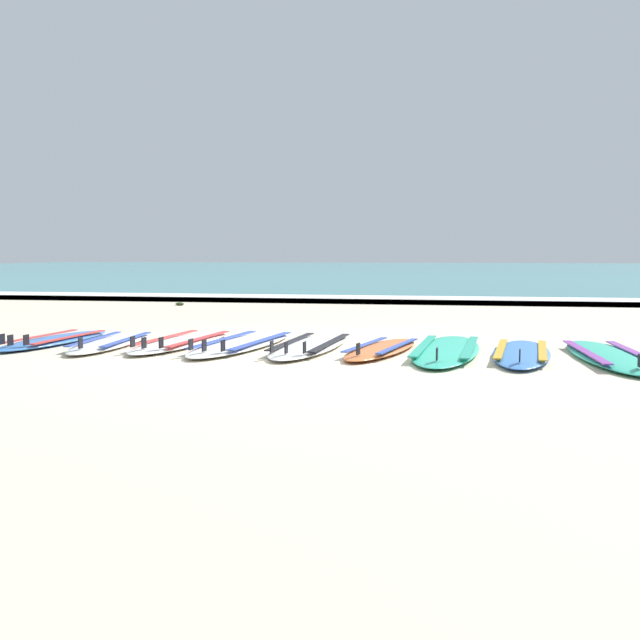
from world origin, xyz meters
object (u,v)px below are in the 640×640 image
object	(u,v)px
surfboard_3	(242,343)
surfboard_7	(521,353)
surfboard_6	(446,350)
surfboard_8	(609,356)
surfboard_4	(311,345)
surfboard_5	(382,349)
surfboard_2	(182,342)
surfboard_0	(55,340)
surfboard_1	(111,342)

from	to	relation	value
surfboard_3	surfboard_7	size ratio (longest dim) A/B	1.13
surfboard_6	surfboard_8	size ratio (longest dim) A/B	1.05
surfboard_4	surfboard_5	distance (m)	0.79
surfboard_2	surfboard_8	xyz separation A→B (m)	(4.46, -0.35, -0.00)
surfboard_5	surfboard_7	bearing A→B (deg)	-2.99
surfboard_4	surfboard_6	world-z (taller)	same
surfboard_2	surfboard_6	size ratio (longest dim) A/B	0.88
surfboard_3	surfboard_8	xyz separation A→B (m)	(3.75, -0.31, -0.00)
surfboard_0	surfboard_8	xyz separation A→B (m)	(5.93, -0.23, -0.00)
surfboard_4	surfboard_3	bearing A→B (deg)	176.94
surfboard_3	surfboard_4	bearing A→B (deg)	-3.06
surfboard_1	surfboard_2	xyz separation A→B (m)	(0.74, 0.23, 0.00)
surfboard_1	surfboard_6	bearing A→B (deg)	0.66
surfboard_8	surfboard_3	bearing A→B (deg)	175.34
surfboard_0	surfboard_7	distance (m)	5.12
surfboard_6	surfboard_7	xyz separation A→B (m)	(0.73, -0.12, 0.00)
surfboard_2	surfboard_4	size ratio (longest dim) A/B	0.97
surfboard_2	surfboard_6	xyz separation A→B (m)	(2.91, -0.19, -0.00)
surfboard_0	surfboard_1	size ratio (longest dim) A/B	1.00
surfboard_3	surfboard_6	distance (m)	2.21
surfboard_2	surfboard_7	bearing A→B (deg)	-4.78
surfboard_0	surfboard_3	world-z (taller)	same
surfboard_5	surfboard_7	world-z (taller)	same
surfboard_5	surfboard_7	distance (m)	1.39
surfboard_5	surfboard_2	bearing A→B (deg)	174.12
surfboard_1	surfboard_2	size ratio (longest dim) A/B	0.90
surfboard_4	surfboard_8	bearing A→B (deg)	-5.07
surfboard_6	surfboard_8	xyz separation A→B (m)	(1.55, -0.16, 0.00)
surfboard_8	surfboard_0	bearing A→B (deg)	177.78
surfboard_4	surfboard_7	bearing A→B (deg)	-5.81
surfboard_4	surfboard_8	xyz separation A→B (m)	(2.98, -0.26, -0.00)
surfboard_2	surfboard_6	world-z (taller)	same
surfboard_3	surfboard_7	world-z (taller)	same
surfboard_2	surfboard_3	distance (m)	0.71
surfboard_0	surfboard_8	bearing A→B (deg)	-2.22
surfboard_5	surfboard_6	distance (m)	0.66
surfboard_0	surfboard_8	distance (m)	5.94
surfboard_3	surfboard_5	distance (m)	1.56
surfboard_1	surfboard_7	size ratio (longest dim) A/B	0.93
surfboard_3	surfboard_8	bearing A→B (deg)	-4.66
surfboard_2	surfboard_6	distance (m)	2.92
surfboard_7	surfboard_0	bearing A→B (deg)	177.92
surfboard_0	surfboard_1	xyz separation A→B (m)	(0.73, -0.11, -0.00)
surfboard_2	surfboard_4	world-z (taller)	same
surfboard_1	surfboard_8	xyz separation A→B (m)	(5.20, -0.12, -0.00)
surfboard_0	surfboard_5	bearing A→B (deg)	-1.74
surfboard_7	surfboard_8	size ratio (longest dim) A/B	0.89
surfboard_0	surfboard_6	distance (m)	4.39
surfboard_4	surfboard_1	bearing A→B (deg)	-176.29
surfboard_5	surfboard_8	bearing A→B (deg)	-3.03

